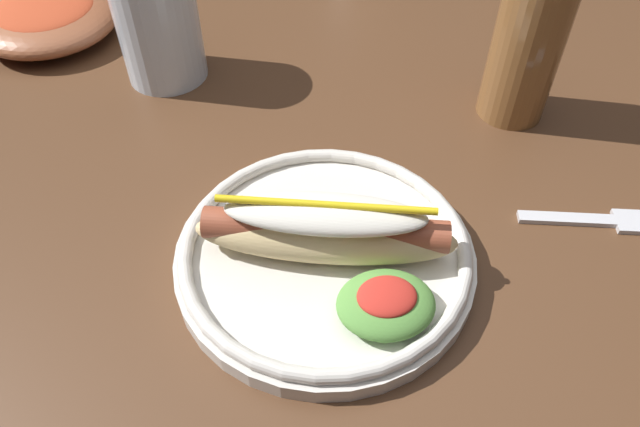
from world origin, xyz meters
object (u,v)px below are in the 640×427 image
(water_cup, at_px, (158,21))
(hot_dog_plate, at_px, (328,250))
(glass_bottle, at_px, (529,41))
(fork, at_px, (599,220))
(side_bowl, at_px, (47,17))

(water_cup, bearing_deg, hot_dog_plate, -64.85)
(hot_dog_plate, xyz_separation_m, glass_bottle, (0.22, 0.18, 0.06))
(fork, height_order, water_cup, water_cup)
(hot_dog_plate, xyz_separation_m, water_cup, (-0.14, 0.30, 0.04))
(fork, bearing_deg, side_bowl, 155.34)
(hot_dog_plate, bearing_deg, glass_bottle, 39.28)
(hot_dog_plate, relative_size, side_bowl, 1.45)
(hot_dog_plate, relative_size, water_cup, 1.85)
(hot_dog_plate, distance_m, water_cup, 0.34)
(fork, distance_m, water_cup, 0.49)
(fork, xyz_separation_m, glass_bottle, (-0.02, 0.17, 0.08))
(hot_dog_plate, xyz_separation_m, side_bowl, (-0.29, 0.41, 0.00))
(hot_dog_plate, height_order, glass_bottle, glass_bottle)
(hot_dog_plate, bearing_deg, side_bowl, 125.29)
(water_cup, height_order, side_bowl, water_cup)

